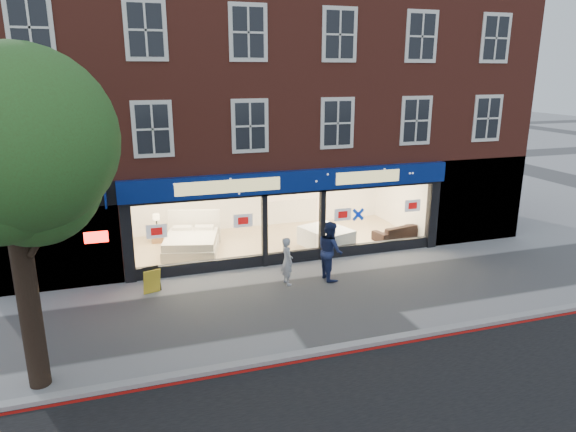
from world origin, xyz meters
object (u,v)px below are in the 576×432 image
display_bed (192,242)px  sofa (397,232)px  pedestrian_grey (287,261)px  mattress_stack (326,237)px  pedestrian_blue (330,250)px  a_board (152,280)px

display_bed → sofa: size_ratio=1.41×
pedestrian_grey → display_bed: bearing=29.5°
mattress_stack → sofa: size_ratio=1.11×
mattress_stack → sofa: bearing=0.3°
sofa → pedestrian_blue: size_ratio=1.01×
display_bed → pedestrian_grey: size_ratio=1.77×
mattress_stack → pedestrian_grey: (-2.40, -2.69, 0.31)m
mattress_stack → pedestrian_blue: (-0.95, -2.69, 0.50)m
a_board → pedestrian_blue: 5.61m
sofa → a_board: (-9.50, -2.10, 0.02)m
mattress_stack → pedestrian_blue: 2.90m
display_bed → mattress_stack: bearing=3.5°
pedestrian_blue → display_bed: bearing=46.3°
display_bed → pedestrian_blue: bearing=-28.2°
a_board → display_bed: bearing=46.7°
sofa → pedestrian_blue: (-3.95, -2.70, 0.57)m
pedestrian_grey → pedestrian_blue: size_ratio=0.80×
a_board → pedestrian_grey: bearing=-23.9°
sofa → pedestrian_grey: pedestrian_grey is taller
pedestrian_grey → pedestrian_blue: pedestrian_blue is taller
pedestrian_grey → sofa: bearing=-68.0°
mattress_stack → a_board: (-6.50, -2.08, -0.06)m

